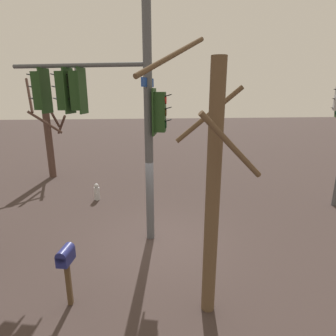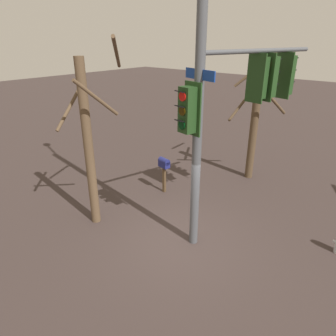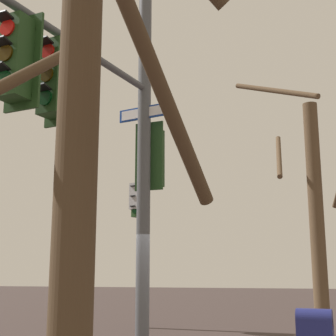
# 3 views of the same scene
# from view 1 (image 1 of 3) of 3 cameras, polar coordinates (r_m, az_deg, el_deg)

# --- Properties ---
(ground_plane) EXTENTS (80.00, 80.00, 0.00)m
(ground_plane) POSITION_cam_1_polar(r_m,az_deg,el_deg) (8.92, -1.86, -14.95)
(ground_plane) COLOR #392E2B
(main_signal_pole_assembly) EXTENTS (3.78, 4.62, 9.72)m
(main_signal_pole_assembly) POSITION_cam_1_polar(r_m,az_deg,el_deg) (8.16, -11.36, 17.76)
(main_signal_pole_assembly) COLOR #4C4F54
(main_signal_pole_assembly) RESTS_ON ground
(fire_hydrant) EXTENTS (0.38, 0.24, 0.73)m
(fire_hydrant) POSITION_cam_1_polar(r_m,az_deg,el_deg) (12.28, -14.53, -4.85)
(fire_hydrant) COLOR #B2B2B7
(fire_hydrant) RESTS_ON ground
(mailbox) EXTENTS (0.48, 0.32, 1.41)m
(mailbox) POSITION_cam_1_polar(r_m,az_deg,el_deg) (6.48, -20.37, -17.43)
(mailbox) COLOR #4C3823
(mailbox) RESTS_ON ground
(bare_tree_behind_pole) EXTENTS (2.20, 2.19, 5.65)m
(bare_tree_behind_pole) POSITION_cam_1_polar(r_m,az_deg,el_deg) (5.34, 8.95, -3.89)
(bare_tree_behind_pole) COLOR brown
(bare_tree_behind_pole) RESTS_ON ground
(bare_tree_across_street) EXTENTS (2.01, 2.02, 5.18)m
(bare_tree_across_street) POSITION_cam_1_polar(r_m,az_deg,el_deg) (15.88, -23.48, 6.01)
(bare_tree_across_street) COLOR #4B352E
(bare_tree_across_street) RESTS_ON ground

